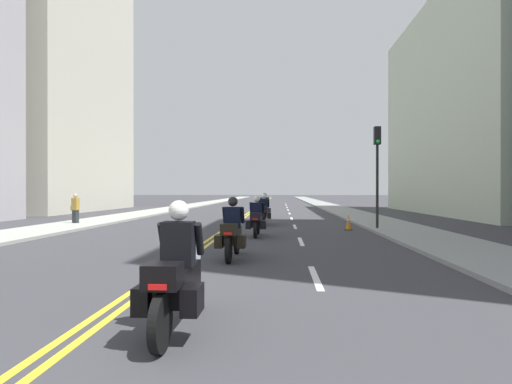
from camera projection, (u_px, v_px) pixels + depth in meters
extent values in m
plane|color=#37373C|center=(259.00, 206.00, 48.59)|extent=(264.00, 264.00, 0.00)
cube|color=#9CA095|center=(193.00, 205.00, 49.06)|extent=(2.96, 144.00, 0.12)
cube|color=gray|center=(327.00, 206.00, 48.13)|extent=(2.96, 144.00, 0.12)
cube|color=yellow|center=(258.00, 206.00, 48.60)|extent=(0.12, 132.00, 0.01)
cube|color=yellow|center=(260.00, 206.00, 48.59)|extent=(0.12, 132.00, 0.01)
cube|color=silver|center=(315.00, 277.00, 8.48)|extent=(0.14, 2.40, 0.01)
cube|color=silver|center=(301.00, 241.00, 14.47)|extent=(0.14, 2.40, 0.01)
cube|color=silver|center=(295.00, 227.00, 20.45)|extent=(0.14, 2.40, 0.01)
cube|color=silver|center=(292.00, 219.00, 26.44)|extent=(0.14, 2.40, 0.01)
cube|color=silver|center=(290.00, 213.00, 32.43)|extent=(0.14, 2.40, 0.01)
cube|color=silver|center=(288.00, 210.00, 38.42)|extent=(0.14, 2.40, 0.01)
cube|color=silver|center=(287.00, 207.00, 44.41)|extent=(0.14, 2.40, 0.01)
cube|color=silver|center=(286.00, 205.00, 50.40)|extent=(0.14, 2.40, 0.01)
cube|color=silver|center=(286.00, 204.00, 56.39)|extent=(0.14, 2.40, 0.01)
cube|color=beige|center=(59.00, 75.00, 37.18)|extent=(7.64, 16.77, 24.35)
cube|color=#2D3847|center=(18.00, 143.00, 37.43)|extent=(0.04, 14.09, 0.90)
cube|color=#2D3847|center=(18.00, 69.00, 37.41)|extent=(0.04, 14.09, 0.90)
cube|color=#B5C3A8|center=(466.00, 108.00, 31.61)|extent=(6.05, 21.83, 16.19)
cube|color=#2D3847|center=(507.00, 161.00, 31.44)|extent=(0.04, 18.34, 0.90)
cube|color=#2D3847|center=(507.00, 102.00, 31.43)|extent=(0.04, 18.34, 0.90)
cube|color=#2D3847|center=(507.00, 44.00, 31.41)|extent=(0.04, 18.34, 0.90)
cylinder|color=black|center=(193.00, 288.00, 6.14)|extent=(0.11, 0.65, 0.65)
cylinder|color=black|center=(160.00, 323.00, 4.51)|extent=(0.11, 0.65, 0.65)
cube|color=silver|center=(193.00, 265.00, 6.14)|extent=(0.14, 0.32, 0.04)
cube|color=black|center=(179.00, 281.00, 5.33)|extent=(0.33, 1.25, 0.40)
cube|color=black|center=(163.00, 276.00, 4.59)|extent=(0.40, 0.36, 0.28)
cube|color=red|center=(157.00, 287.00, 4.40)|extent=(0.20, 0.03, 0.06)
cube|color=black|center=(145.00, 299.00, 4.85)|extent=(0.20, 0.44, 0.32)
cube|color=black|center=(192.00, 299.00, 4.82)|extent=(0.20, 0.44, 0.32)
cube|color=#B2C1CC|center=(188.00, 246.00, 5.85)|extent=(0.36, 0.12, 0.36)
cube|color=black|center=(178.00, 244.00, 5.27)|extent=(0.40, 0.26, 0.57)
cylinder|color=black|center=(163.00, 239.00, 5.44)|extent=(0.10, 0.28, 0.45)
cylinder|color=black|center=(199.00, 239.00, 5.41)|extent=(0.10, 0.28, 0.45)
sphere|color=white|center=(179.00, 210.00, 5.30)|extent=(0.26, 0.26, 0.26)
cylinder|color=black|center=(237.00, 242.00, 11.68)|extent=(0.12, 0.65, 0.65)
cylinder|color=black|center=(229.00, 250.00, 10.08)|extent=(0.12, 0.65, 0.65)
cube|color=silver|center=(237.00, 230.00, 11.68)|extent=(0.15, 0.32, 0.04)
cube|color=black|center=(233.00, 235.00, 10.88)|extent=(0.34, 1.23, 0.40)
cube|color=black|center=(229.00, 229.00, 10.16)|extent=(0.41, 0.37, 0.28)
cube|color=red|center=(228.00, 233.00, 9.97)|extent=(0.20, 0.03, 0.06)
cube|color=black|center=(219.00, 241.00, 10.42)|extent=(0.21, 0.44, 0.32)
cube|color=black|center=(242.00, 241.00, 10.38)|extent=(0.21, 0.44, 0.32)
cube|color=#B2C1CC|center=(235.00, 219.00, 11.39)|extent=(0.36, 0.13, 0.36)
cube|color=black|center=(233.00, 217.00, 10.83)|extent=(0.40, 0.27, 0.55)
cylinder|color=black|center=(225.00, 215.00, 11.00)|extent=(0.11, 0.28, 0.45)
cylinder|color=black|center=(242.00, 215.00, 10.96)|extent=(0.11, 0.28, 0.45)
sphere|color=black|center=(233.00, 202.00, 10.86)|extent=(0.26, 0.26, 0.26)
cylinder|color=black|center=(258.00, 227.00, 16.88)|extent=(0.13, 0.63, 0.62)
cylinder|color=black|center=(255.00, 230.00, 15.43)|extent=(0.13, 0.63, 0.62)
cube|color=silver|center=(258.00, 219.00, 16.88)|extent=(0.15, 0.32, 0.04)
cube|color=black|center=(257.00, 221.00, 16.15)|extent=(0.34, 1.12, 0.40)
cube|color=black|center=(256.00, 216.00, 15.50)|extent=(0.41, 0.37, 0.28)
cube|color=red|center=(255.00, 219.00, 15.31)|extent=(0.20, 0.03, 0.06)
cube|color=black|center=(249.00, 224.00, 15.74)|extent=(0.21, 0.44, 0.32)
cube|color=black|center=(263.00, 225.00, 15.69)|extent=(0.21, 0.44, 0.32)
cube|color=#B2C1CC|center=(258.00, 211.00, 16.62)|extent=(0.36, 0.13, 0.36)
cube|color=black|center=(257.00, 209.00, 16.10)|extent=(0.40, 0.27, 0.53)
cylinder|color=black|center=(251.00, 208.00, 16.27)|extent=(0.11, 0.28, 0.45)
cylinder|color=black|center=(263.00, 208.00, 16.23)|extent=(0.11, 0.28, 0.45)
sphere|color=white|center=(257.00, 199.00, 16.13)|extent=(0.26, 0.26, 0.26)
cylinder|color=black|center=(264.00, 217.00, 22.42)|extent=(0.15, 0.67, 0.67)
cylinder|color=black|center=(264.00, 219.00, 20.82)|extent=(0.15, 0.67, 0.67)
cube|color=silver|center=(264.00, 211.00, 22.42)|extent=(0.15, 0.32, 0.04)
cube|color=black|center=(264.00, 213.00, 21.62)|extent=(0.35, 1.23, 0.40)
cube|color=black|center=(264.00, 209.00, 20.90)|extent=(0.41, 0.37, 0.28)
cube|color=red|center=(263.00, 211.00, 20.71)|extent=(0.20, 0.03, 0.06)
cube|color=black|center=(258.00, 215.00, 21.15)|extent=(0.21, 0.44, 0.32)
cube|color=black|center=(269.00, 215.00, 21.13)|extent=(0.21, 0.44, 0.32)
cube|color=#B2C1CC|center=(264.00, 205.00, 22.13)|extent=(0.36, 0.13, 0.36)
cube|color=black|center=(264.00, 204.00, 21.57)|extent=(0.41, 0.27, 0.52)
cylinder|color=black|center=(259.00, 203.00, 21.73)|extent=(0.11, 0.28, 0.45)
cylinder|color=black|center=(268.00, 203.00, 21.71)|extent=(0.11, 0.28, 0.45)
sphere|color=white|center=(264.00, 197.00, 21.60)|extent=(0.26, 0.26, 0.26)
cylinder|color=black|center=(265.00, 212.00, 27.79)|extent=(0.15, 0.67, 0.66)
cylinder|color=black|center=(265.00, 214.00, 26.15)|extent=(0.15, 0.67, 0.66)
cube|color=silver|center=(265.00, 207.00, 27.79)|extent=(0.16, 0.33, 0.04)
cube|color=black|center=(265.00, 209.00, 26.97)|extent=(0.38, 1.26, 0.40)
cube|color=black|center=(265.00, 206.00, 26.23)|extent=(0.42, 0.38, 0.28)
cube|color=red|center=(265.00, 207.00, 26.04)|extent=(0.20, 0.04, 0.06)
cube|color=black|center=(260.00, 211.00, 26.48)|extent=(0.22, 0.45, 0.32)
cube|color=black|center=(269.00, 211.00, 26.48)|extent=(0.22, 0.45, 0.32)
cube|color=#B2C1CC|center=(265.00, 203.00, 27.49)|extent=(0.37, 0.14, 0.36)
cube|color=black|center=(265.00, 201.00, 26.92)|extent=(0.41, 0.28, 0.56)
cylinder|color=black|center=(261.00, 201.00, 27.07)|extent=(0.11, 0.29, 0.45)
cylinder|color=black|center=(268.00, 201.00, 27.07)|extent=(0.11, 0.29, 0.45)
sphere|color=black|center=(265.00, 195.00, 26.95)|extent=(0.26, 0.26, 0.26)
cube|color=black|center=(348.00, 230.00, 18.75)|extent=(0.33, 0.33, 0.03)
cone|color=orange|center=(348.00, 221.00, 18.75)|extent=(0.26, 0.26, 0.71)
cylinder|color=white|center=(348.00, 220.00, 18.75)|extent=(0.18, 0.18, 0.08)
cylinder|color=black|center=(377.00, 187.00, 18.44)|extent=(0.12, 0.12, 3.89)
cube|color=black|center=(377.00, 136.00, 18.44)|extent=(0.28, 0.28, 0.80)
sphere|color=green|center=(378.00, 141.00, 18.29)|extent=(0.18, 0.18, 0.18)
cube|color=#282B2F|center=(76.00, 218.00, 21.29)|extent=(0.33, 0.29, 0.78)
cube|color=#AB8532|center=(76.00, 204.00, 21.28)|extent=(0.41, 0.33, 0.62)
sphere|color=tan|center=(75.00, 196.00, 21.28)|extent=(0.22, 0.22, 0.22)
cube|color=#418C59|center=(72.00, 208.00, 21.38)|extent=(0.19, 0.15, 0.24)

